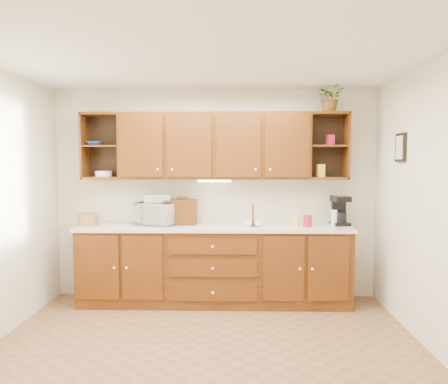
# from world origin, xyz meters

# --- Properties ---
(floor) EXTENTS (4.00, 4.00, 0.00)m
(floor) POSITION_xyz_m (0.00, 0.00, 0.00)
(floor) COLOR brown
(floor) RESTS_ON ground
(ceiling) EXTENTS (4.00, 4.00, 0.00)m
(ceiling) POSITION_xyz_m (0.00, 0.00, 2.60)
(ceiling) COLOR white
(ceiling) RESTS_ON back_wall
(back_wall) EXTENTS (4.00, 0.00, 4.00)m
(back_wall) POSITION_xyz_m (0.00, 1.75, 1.30)
(back_wall) COLOR beige
(back_wall) RESTS_ON floor
(right_wall) EXTENTS (0.00, 3.50, 3.50)m
(right_wall) POSITION_xyz_m (2.00, 0.00, 1.30)
(right_wall) COLOR beige
(right_wall) RESTS_ON floor
(base_cabinets) EXTENTS (3.20, 0.60, 0.90)m
(base_cabinets) POSITION_xyz_m (0.00, 1.45, 0.45)
(base_cabinets) COLOR #3E1D07
(base_cabinets) RESTS_ON floor
(countertop) EXTENTS (3.24, 0.64, 0.04)m
(countertop) POSITION_xyz_m (0.00, 1.44, 0.92)
(countertop) COLOR silver
(countertop) RESTS_ON base_cabinets
(upper_cabinets) EXTENTS (3.20, 0.33, 0.80)m
(upper_cabinets) POSITION_xyz_m (0.01, 1.59, 1.89)
(upper_cabinets) COLOR #3E1D07
(upper_cabinets) RESTS_ON back_wall
(undercabinet_light) EXTENTS (0.40, 0.05, 0.02)m
(undercabinet_light) POSITION_xyz_m (0.00, 1.53, 1.47)
(undercabinet_light) COLOR white
(undercabinet_light) RESTS_ON upper_cabinets
(framed_picture) EXTENTS (0.03, 0.24, 0.30)m
(framed_picture) POSITION_xyz_m (1.98, 0.90, 1.85)
(framed_picture) COLOR black
(framed_picture) RESTS_ON right_wall
(wicker_basket) EXTENTS (0.32, 0.32, 0.13)m
(wicker_basket) POSITION_xyz_m (-1.52, 1.45, 1.01)
(wicker_basket) COLOR olive
(wicker_basket) RESTS_ON countertop
(microwave) EXTENTS (0.57, 0.46, 0.27)m
(microwave) POSITION_xyz_m (-0.70, 1.52, 1.08)
(microwave) COLOR beige
(microwave) RESTS_ON countertop
(towel_stack) EXTENTS (0.35, 0.28, 0.09)m
(towel_stack) POSITION_xyz_m (-0.70, 1.52, 1.26)
(towel_stack) COLOR #CCBC60
(towel_stack) RESTS_ON microwave
(wine_bottle) EXTENTS (0.08, 0.08, 0.28)m
(wine_bottle) POSITION_xyz_m (-0.41, 1.48, 1.08)
(wine_bottle) COLOR black
(wine_bottle) RESTS_ON countertop
(woven_tray) EXTENTS (0.35, 0.21, 0.33)m
(woven_tray) POSITION_xyz_m (-0.41, 1.69, 0.95)
(woven_tray) COLOR olive
(woven_tray) RESTS_ON countertop
(bread_box) EXTENTS (0.43, 0.27, 0.30)m
(bread_box) POSITION_xyz_m (-0.43, 1.56, 1.09)
(bread_box) COLOR #3E1D07
(bread_box) RESTS_ON countertop
(mug_tree) EXTENTS (0.26, 0.25, 0.27)m
(mug_tree) POSITION_xyz_m (0.46, 1.41, 0.98)
(mug_tree) COLOR #3E1D07
(mug_tree) RESTS_ON countertop
(canister_red) EXTENTS (0.11, 0.11, 0.14)m
(canister_red) POSITION_xyz_m (1.10, 1.40, 1.01)
(canister_red) COLOR #AD192C
(canister_red) RESTS_ON countertop
(canister_white) EXTENTS (0.08, 0.08, 0.19)m
(canister_white) POSITION_xyz_m (1.43, 1.49, 1.03)
(canister_white) COLOR white
(canister_white) RESTS_ON countertop
(canister_yellow) EXTENTS (0.11, 0.11, 0.10)m
(canister_yellow) POSITION_xyz_m (0.97, 1.40, 0.99)
(canister_yellow) COLOR yellow
(canister_yellow) RESTS_ON countertop
(coffee_maker) EXTENTS (0.22, 0.26, 0.35)m
(coffee_maker) POSITION_xyz_m (1.52, 1.56, 1.11)
(coffee_maker) COLOR black
(coffee_maker) RESTS_ON countertop
(bowl_stack) EXTENTS (0.19, 0.19, 0.05)m
(bowl_stack) POSITION_xyz_m (-1.46, 1.57, 1.92)
(bowl_stack) COLOR navy
(bowl_stack) RESTS_ON upper_cabinets
(plate_stack) EXTENTS (0.22, 0.22, 0.07)m
(plate_stack) POSITION_xyz_m (-1.36, 1.58, 1.56)
(plate_stack) COLOR white
(plate_stack) RESTS_ON upper_cabinets
(pantry_box_yellow) EXTENTS (0.09, 0.08, 0.15)m
(pantry_box_yellow) POSITION_xyz_m (1.28, 1.56, 1.60)
(pantry_box_yellow) COLOR yellow
(pantry_box_yellow) RESTS_ON upper_cabinets
(pantry_box_red) EXTENTS (0.10, 0.09, 0.12)m
(pantry_box_red) POSITION_xyz_m (1.39, 1.56, 1.96)
(pantry_box_red) COLOR #AD192C
(pantry_box_red) RESTS_ON upper_cabinets
(potted_plant) EXTENTS (0.34, 0.31, 0.34)m
(potted_plant) POSITION_xyz_m (1.39, 1.55, 2.46)
(potted_plant) COLOR #999999
(potted_plant) RESTS_ON upper_cabinets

